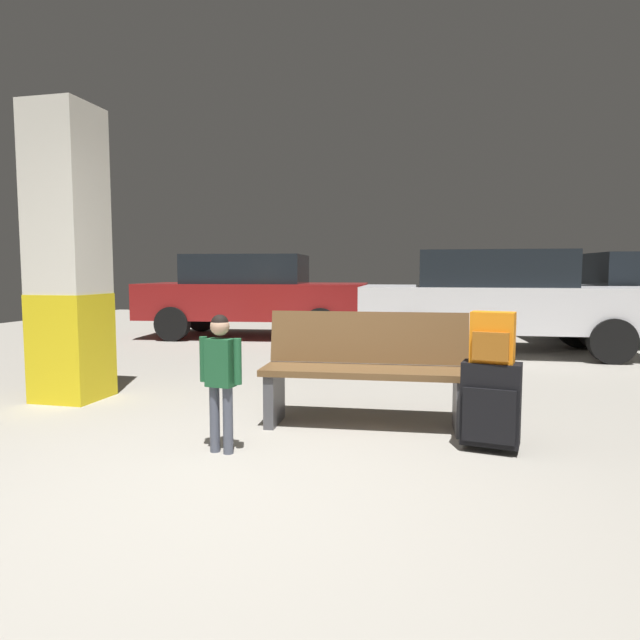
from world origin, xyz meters
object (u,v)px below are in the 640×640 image
(backpack_bright, at_px, (492,338))
(bench, at_px, (366,370))
(child, at_px, (220,368))
(parked_car_near, at_px, (498,299))
(structural_pillar, at_px, (68,256))
(suitcase, at_px, (491,404))
(parked_car_far, at_px, (254,293))

(backpack_bright, bearing_deg, bench, 154.24)
(child, height_order, parked_car_near, parked_car_near)
(structural_pillar, distance_m, parked_car_near, 5.88)
(suitcase, distance_m, parked_car_near, 4.85)
(bench, relative_size, child, 1.76)
(backpack_bright, height_order, parked_car_near, parked_car_near)
(structural_pillar, height_order, suitcase, structural_pillar)
(parked_car_near, bearing_deg, bench, -107.01)
(parked_car_far, bearing_deg, parked_car_near, -14.49)
(suitcase, relative_size, backpack_bright, 1.78)
(suitcase, xyz_separation_m, backpack_bright, (-0.00, -0.00, 0.45))
(suitcase, height_order, parked_car_far, parked_car_far)
(bench, height_order, suitcase, bench)
(bench, distance_m, parked_car_far, 6.20)
(bench, relative_size, parked_car_far, 0.38)
(bench, distance_m, suitcase, 1.02)
(structural_pillar, relative_size, parked_car_far, 0.64)
(bench, height_order, parked_car_far, parked_car_far)
(structural_pillar, distance_m, backpack_bright, 3.87)
(parked_car_near, bearing_deg, child, -112.47)
(bench, height_order, backpack_bright, backpack_bright)
(backpack_bright, relative_size, child, 0.37)
(bench, relative_size, backpack_bright, 4.80)
(child, bearing_deg, parked_car_near, 67.53)
(suitcase, relative_size, parked_car_far, 0.14)
(bench, xyz_separation_m, suitcase, (0.92, -0.44, -0.12))
(bench, bearing_deg, child, -133.24)
(suitcase, bearing_deg, bench, 154.27)
(bench, height_order, parked_car_near, parked_car_near)
(structural_pillar, bearing_deg, parked_car_far, 90.74)
(suitcase, xyz_separation_m, parked_car_far, (-3.83, 5.90, 0.48))
(structural_pillar, relative_size, backpack_bright, 8.03)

